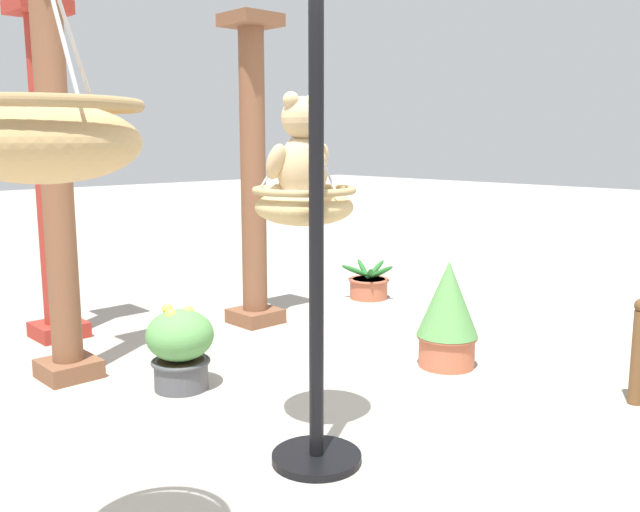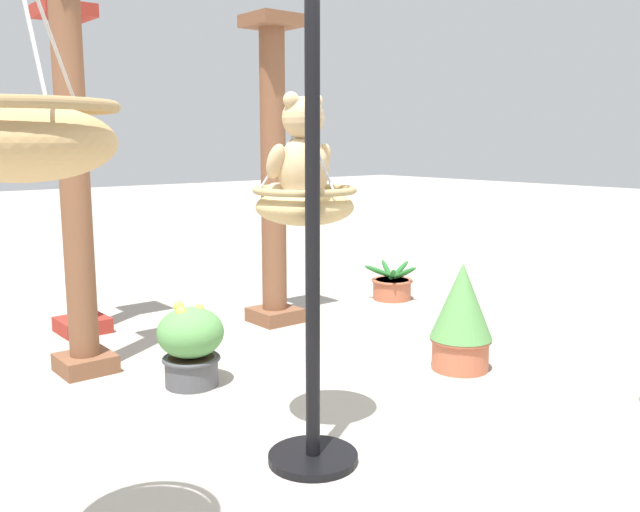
% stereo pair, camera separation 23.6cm
% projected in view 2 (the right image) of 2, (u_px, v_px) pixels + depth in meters
% --- Properties ---
extents(ground_plane, '(40.00, 40.00, 0.00)m').
position_uv_depth(ground_plane, '(330.00, 442.00, 3.54)').
color(ground_plane, '#A8A093').
extents(display_pole_central, '(0.44, 0.44, 2.46)m').
position_uv_depth(display_pole_central, '(313.00, 309.00, 3.20)').
color(display_pole_central, black).
rests_on(display_pole_central, ground).
extents(hanging_basket_with_teddy, '(0.52, 0.52, 0.54)m').
position_uv_depth(hanging_basket_with_teddy, '(305.00, 203.00, 3.40)').
color(hanging_basket_with_teddy, tan).
extents(teddy_bear, '(0.37, 0.34, 0.54)m').
position_uv_depth(teddy_bear, '(301.00, 156.00, 3.38)').
color(teddy_bear, tan).
extents(hanging_basket_left_high, '(0.59, 0.59, 0.79)m').
position_uv_depth(hanging_basket_left_high, '(21.00, 137.00, 2.06)').
color(hanging_basket_left_high, tan).
extents(greenhouse_pillar_left, '(0.40, 0.40, 2.55)m').
position_uv_depth(greenhouse_pillar_left, '(273.00, 180.00, 5.69)').
color(greenhouse_pillar_left, brown).
rests_on(greenhouse_pillar_left, ground).
extents(greenhouse_pillar_right, '(0.37, 0.37, 2.94)m').
position_uv_depth(greenhouse_pillar_right, '(73.00, 161.00, 4.39)').
color(greenhouse_pillar_right, brown).
rests_on(greenhouse_pillar_right, ground).
extents(greenhouse_pillar_far_back, '(0.39, 0.39, 2.57)m').
position_uv_depth(greenhouse_pillar_far_back, '(74.00, 181.00, 5.38)').
color(greenhouse_pillar_far_back, '#9E2D23').
rests_on(greenhouse_pillar_far_back, ground).
extents(potted_plant_bushy_green, '(0.42, 0.42, 0.54)m').
position_uv_depth(potted_plant_bushy_green, '(191.00, 344.00, 4.32)').
color(potted_plant_bushy_green, '#4C4C51').
rests_on(potted_plant_bushy_green, ground).
extents(potted_plant_small_succulent, '(0.42, 0.42, 0.74)m').
position_uv_depth(potted_plant_small_succulent, '(461.00, 316.00, 4.61)').
color(potted_plant_small_succulent, '#BC6042').
rests_on(potted_plant_small_succulent, ground).
extents(potted_plant_conical_shrub, '(0.53, 0.53, 0.37)m').
position_uv_depth(potted_plant_conical_shrub, '(392.00, 286.00, 6.72)').
color(potted_plant_conical_shrub, '#BC6042').
rests_on(potted_plant_conical_shrub, ground).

